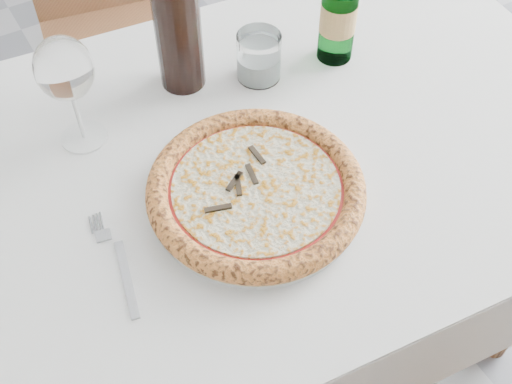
{
  "coord_description": "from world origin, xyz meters",
  "views": [
    {
      "loc": [
        -0.27,
        -0.72,
        1.52
      ],
      "look_at": [
        0.04,
        -0.2,
        0.78
      ],
      "focal_mm": 45.0,
      "sensor_mm": 36.0,
      "label": 1
    }
  ],
  "objects_px": {
    "wine_glass": "(65,71)",
    "dining_table": "(226,196)",
    "wine_bottle": "(177,17)",
    "chair_far": "(116,3)",
    "tumbler": "(259,59)",
    "beer_bottle": "(339,9)",
    "plate": "(256,197)",
    "pizza": "(256,189)"
  },
  "relations": [
    {
      "from": "tumbler",
      "to": "pizza",
      "type": "bearing_deg",
      "value": -121.75
    },
    {
      "from": "chair_far",
      "to": "pizza",
      "type": "height_order",
      "value": "chair_far"
    },
    {
      "from": "pizza",
      "to": "tumbler",
      "type": "relative_size",
      "value": 3.75
    },
    {
      "from": "plate",
      "to": "wine_glass",
      "type": "relative_size",
      "value": 1.58
    },
    {
      "from": "chair_far",
      "to": "pizza",
      "type": "bearing_deg",
      "value": -97.04
    },
    {
      "from": "dining_table",
      "to": "pizza",
      "type": "height_order",
      "value": "pizza"
    },
    {
      "from": "wine_glass",
      "to": "pizza",
      "type": "bearing_deg",
      "value": -55.66
    },
    {
      "from": "dining_table",
      "to": "wine_bottle",
      "type": "xyz_separation_m",
      "value": [
        0.03,
        0.2,
        0.23
      ]
    },
    {
      "from": "tumbler",
      "to": "beer_bottle",
      "type": "relative_size",
      "value": 0.35
    },
    {
      "from": "dining_table",
      "to": "tumbler",
      "type": "height_order",
      "value": "tumbler"
    },
    {
      "from": "plate",
      "to": "pizza",
      "type": "bearing_deg",
      "value": 147.99
    },
    {
      "from": "plate",
      "to": "wine_glass",
      "type": "bearing_deg",
      "value": 124.34
    },
    {
      "from": "tumbler",
      "to": "beer_bottle",
      "type": "xyz_separation_m",
      "value": [
        0.15,
        -0.02,
        0.06
      ]
    },
    {
      "from": "beer_bottle",
      "to": "wine_bottle",
      "type": "distance_m",
      "value": 0.29
    },
    {
      "from": "wine_glass",
      "to": "wine_bottle",
      "type": "height_order",
      "value": "wine_bottle"
    },
    {
      "from": "tumbler",
      "to": "wine_bottle",
      "type": "height_order",
      "value": "wine_bottle"
    },
    {
      "from": "chair_far",
      "to": "tumbler",
      "type": "bearing_deg",
      "value": -86.62
    },
    {
      "from": "chair_far",
      "to": "pizza",
      "type": "distance_m",
      "value": 0.94
    },
    {
      "from": "wine_glass",
      "to": "dining_table",
      "type": "bearing_deg",
      "value": -41.84
    },
    {
      "from": "chair_far",
      "to": "beer_bottle",
      "type": "xyz_separation_m",
      "value": [
        0.19,
        -0.68,
        0.32
      ]
    },
    {
      "from": "pizza",
      "to": "chair_far",
      "type": "bearing_deg",
      "value": 82.96
    },
    {
      "from": "tumbler",
      "to": "chair_far",
      "type": "bearing_deg",
      "value": 93.38
    },
    {
      "from": "wine_bottle",
      "to": "pizza",
      "type": "bearing_deg",
      "value": -95.41
    },
    {
      "from": "dining_table",
      "to": "wine_bottle",
      "type": "bearing_deg",
      "value": 81.91
    },
    {
      "from": "chair_far",
      "to": "wine_glass",
      "type": "height_order",
      "value": "wine_glass"
    },
    {
      "from": "dining_table",
      "to": "wine_glass",
      "type": "distance_m",
      "value": 0.34
    },
    {
      "from": "chair_far",
      "to": "tumbler",
      "type": "xyz_separation_m",
      "value": [
        0.04,
        -0.66,
        0.26
      ]
    },
    {
      "from": "dining_table",
      "to": "pizza",
      "type": "bearing_deg",
      "value": -90.0
    },
    {
      "from": "wine_glass",
      "to": "plate",
      "type": "bearing_deg",
      "value": -55.66
    },
    {
      "from": "dining_table",
      "to": "pizza",
      "type": "distance_m",
      "value": 0.16
    },
    {
      "from": "chair_far",
      "to": "beer_bottle",
      "type": "relative_size",
      "value": 3.71
    },
    {
      "from": "chair_far",
      "to": "plate",
      "type": "height_order",
      "value": "chair_far"
    },
    {
      "from": "wine_bottle",
      "to": "beer_bottle",
      "type": "bearing_deg",
      "value": -16.2
    },
    {
      "from": "pizza",
      "to": "wine_bottle",
      "type": "bearing_deg",
      "value": 84.59
    },
    {
      "from": "wine_glass",
      "to": "tumbler",
      "type": "bearing_deg",
      "value": -2.46
    },
    {
      "from": "beer_bottle",
      "to": "wine_bottle",
      "type": "height_order",
      "value": "wine_bottle"
    },
    {
      "from": "dining_table",
      "to": "tumbler",
      "type": "relative_size",
      "value": 16.19
    },
    {
      "from": "pizza",
      "to": "tumbler",
      "type": "distance_m",
      "value": 0.29
    },
    {
      "from": "pizza",
      "to": "beer_bottle",
      "type": "distance_m",
      "value": 0.38
    },
    {
      "from": "pizza",
      "to": "wine_glass",
      "type": "relative_size",
      "value": 1.66
    },
    {
      "from": "beer_bottle",
      "to": "pizza",
      "type": "bearing_deg",
      "value": -143.58
    },
    {
      "from": "chair_far",
      "to": "wine_glass",
      "type": "distance_m",
      "value": 0.8
    }
  ]
}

